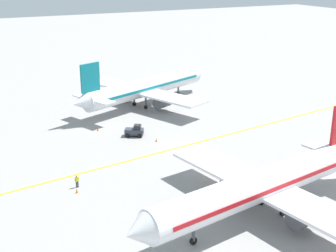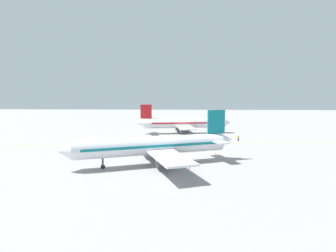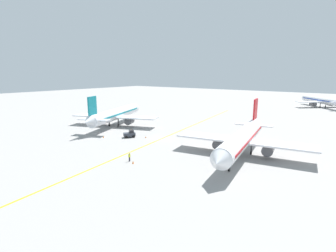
# 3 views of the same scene
# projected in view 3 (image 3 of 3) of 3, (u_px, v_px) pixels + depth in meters

# --- Properties ---
(ground_plane) EXTENTS (400.00, 400.00, 0.00)m
(ground_plane) POSITION_uv_depth(u_px,v_px,m) (162.00, 139.00, 68.26)
(ground_plane) COLOR gray
(apron_yellow_centreline) EXTENTS (17.42, 118.84, 0.01)m
(apron_yellow_centreline) POSITION_uv_depth(u_px,v_px,m) (162.00, 139.00, 68.26)
(apron_yellow_centreline) COLOR yellow
(apron_yellow_centreline) RESTS_ON ground
(airplane_at_gate) EXTENTS (27.94, 34.10, 10.60)m
(airplane_at_gate) POSITION_uv_depth(u_px,v_px,m) (116.00, 114.00, 84.64)
(airplane_at_gate) COLOR silver
(airplane_at_gate) RESTS_ON ground
(airplane_adjacent_stand) EXTENTS (28.47, 35.45, 10.60)m
(airplane_adjacent_stand) POSITION_uv_depth(u_px,v_px,m) (243.00, 138.00, 53.58)
(airplane_adjacent_stand) COLOR white
(airplane_adjacent_stand) RESTS_ON ground
(airplane_distant_taxiing) EXTENTS (23.81, 25.34, 9.54)m
(airplane_distant_taxiing) POSITION_uv_depth(u_px,v_px,m) (322.00, 100.00, 130.34)
(airplane_distant_taxiing) COLOR white
(airplane_distant_taxiing) RESTS_ON ground
(baggage_tug_dark) EXTENTS (2.90, 3.34, 2.11)m
(baggage_tug_dark) POSITION_uv_depth(u_px,v_px,m) (130.00, 134.00, 69.47)
(baggage_tug_dark) COLOR #333842
(baggage_tug_dark) RESTS_ON ground
(ground_crew_worker) EXTENTS (0.27, 0.58, 1.68)m
(ground_crew_worker) POSITION_uv_depth(u_px,v_px,m) (129.00, 157.00, 50.55)
(ground_crew_worker) COLOR #23232D
(ground_crew_worker) RESTS_ON ground
(traffic_cone_near_nose) EXTENTS (0.32, 0.32, 0.55)m
(traffic_cone_near_nose) POSITION_uv_depth(u_px,v_px,m) (93.00, 127.00, 81.94)
(traffic_cone_near_nose) COLOR orange
(traffic_cone_near_nose) RESTS_ON ground
(traffic_cone_mid_apron) EXTENTS (0.32, 0.32, 0.55)m
(traffic_cone_mid_apron) POSITION_uv_depth(u_px,v_px,m) (103.00, 137.00, 69.13)
(traffic_cone_mid_apron) COLOR orange
(traffic_cone_mid_apron) RESTS_ON ground
(traffic_cone_by_wingtip) EXTENTS (0.32, 0.32, 0.55)m
(traffic_cone_by_wingtip) POSITION_uv_depth(u_px,v_px,m) (133.00, 162.00, 49.46)
(traffic_cone_by_wingtip) COLOR orange
(traffic_cone_by_wingtip) RESTS_ON ground
(traffic_cone_far_edge) EXTENTS (0.32, 0.32, 0.55)m
(traffic_cone_far_edge) POSITION_uv_depth(u_px,v_px,m) (146.00, 137.00, 68.92)
(traffic_cone_far_edge) COLOR orange
(traffic_cone_far_edge) RESTS_ON ground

